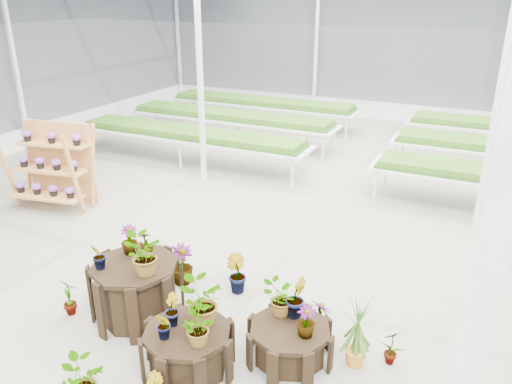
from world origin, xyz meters
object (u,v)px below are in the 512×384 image
at_px(plinth_tall, 137,291).
at_px(plinth_low, 289,343).
at_px(plinth_mid, 188,350).
at_px(shelf_rack, 50,167).

xyz_separation_m(plinth_tall, plinth_low, (2.20, 0.10, -0.18)).
height_order(plinth_tall, plinth_mid, plinth_tall).
distance_m(plinth_mid, shelf_rack, 5.97).
bearing_deg(plinth_low, shelf_rack, 160.09).
distance_m(plinth_mid, plinth_low, 1.22).
relative_size(plinth_mid, shelf_rack, 0.62).
height_order(plinth_tall, plinth_low, plinth_tall).
xyz_separation_m(plinth_mid, shelf_rack, (-5.17, 2.93, 0.58)).
relative_size(plinth_tall, plinth_mid, 1.13).
bearing_deg(plinth_low, plinth_mid, -145.01).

